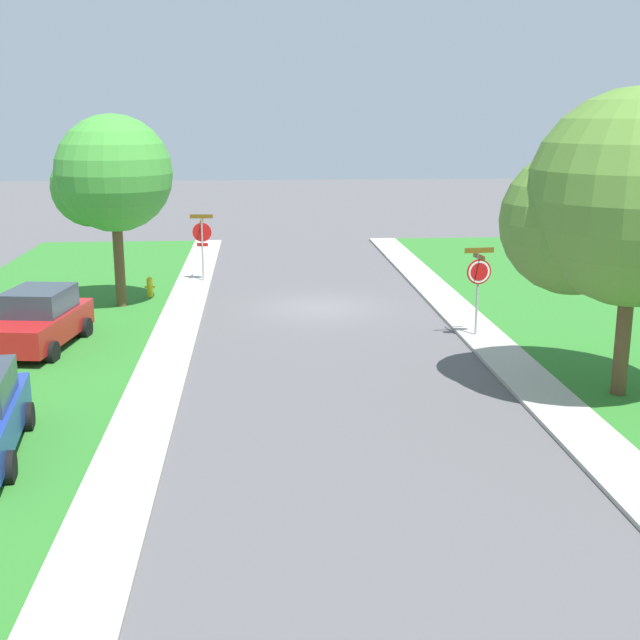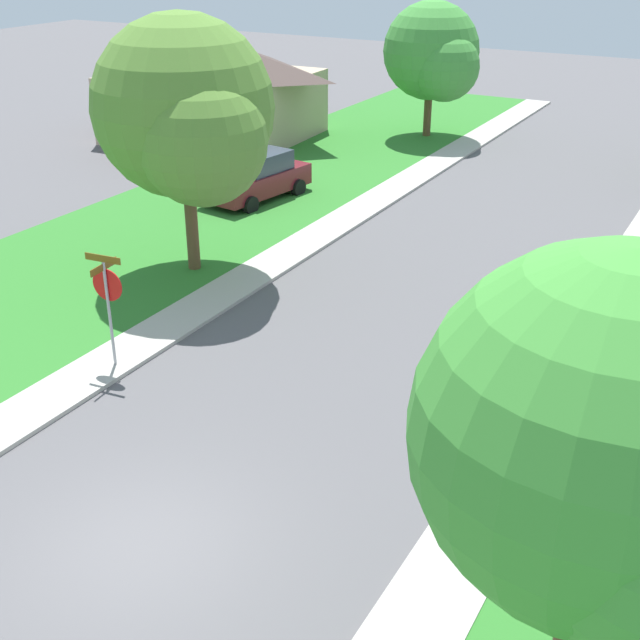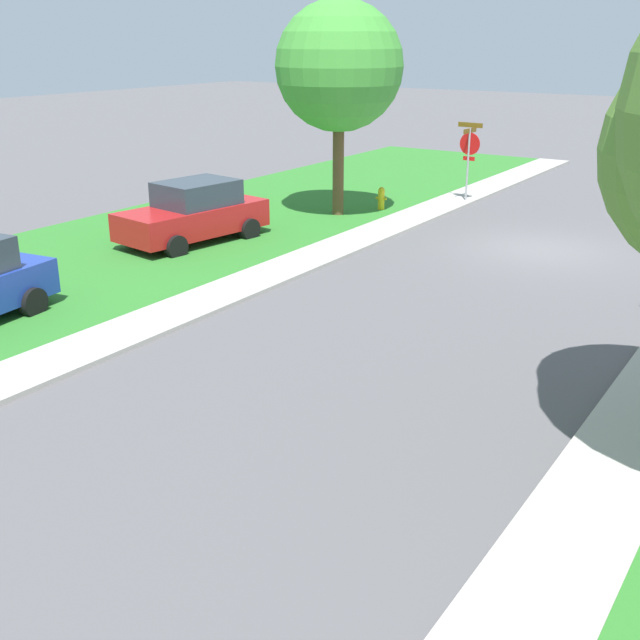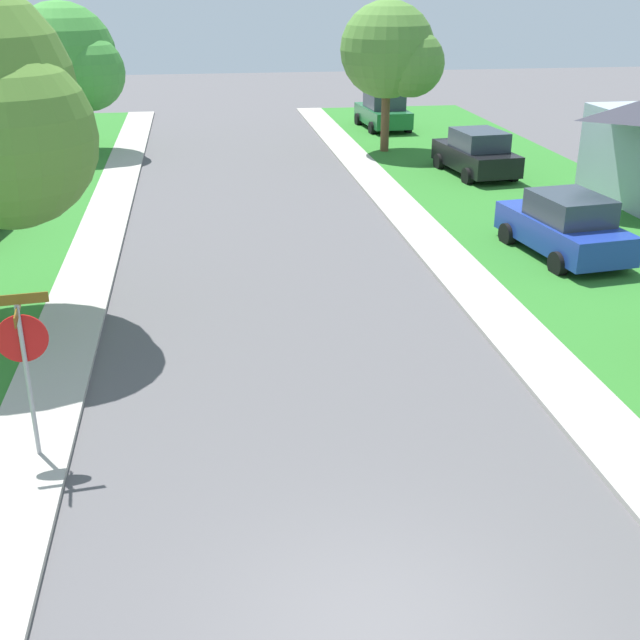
# 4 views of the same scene
# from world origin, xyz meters

# --- Properties ---
(ground_plane) EXTENTS (120.00, 120.00, 0.00)m
(ground_plane) POSITION_xyz_m (0.00, 0.00, 0.00)
(ground_plane) COLOR #565456
(sidewalk_east) EXTENTS (1.40, 56.00, 0.10)m
(sidewalk_east) POSITION_xyz_m (4.70, 12.00, 0.05)
(sidewalk_east) COLOR #ADA89E
(sidewalk_east) RESTS_ON ground
(sidewalk_west) EXTENTS (1.40, 56.00, 0.10)m
(sidewalk_west) POSITION_xyz_m (-4.70, 12.00, 0.05)
(sidewalk_west) COLOR #ADA89E
(sidewalk_west) RESTS_ON ground
(lawn_west) EXTENTS (8.00, 56.00, 0.08)m
(lawn_west) POSITION_xyz_m (-9.40, 12.00, 0.04)
(lawn_west) COLOR #2D7528
(lawn_west) RESTS_ON ground
(stop_sign_far_corner) EXTENTS (0.92, 0.92, 2.77)m
(stop_sign_far_corner) POSITION_xyz_m (-4.48, 4.42, 1.89)
(stop_sign_far_corner) COLOR #9E9EA3
(stop_sign_far_corner) RESTS_ON ground
(car_maroon_far_down_street) EXTENTS (2.49, 4.51, 1.76)m
(car_maroon_far_down_street) POSITION_xyz_m (-8.61, 16.71, 0.87)
(car_maroon_far_down_street) COLOR maroon
(car_maroon_far_down_street) RESTS_ON ground
(tree_sidewalk_mid) EXTENTS (4.26, 3.97, 6.67)m
(tree_sidewalk_mid) POSITION_xyz_m (7.14, -0.65, 4.54)
(tree_sidewalk_mid) COLOR brown
(tree_sidewalk_mid) RESTS_ON ground
(tree_across_right) EXTENTS (4.73, 4.40, 6.17)m
(tree_across_right) POSITION_xyz_m (-6.74, 28.79, 3.83)
(tree_across_right) COLOR brown
(tree_across_right) RESTS_ON ground
(tree_across_left) EXTENTS (5.34, 4.97, 7.25)m
(tree_across_left) POSITION_xyz_m (-6.19, 9.85, 4.60)
(tree_across_left) COLOR brown
(tree_across_left) RESTS_ON ground
(house_left_setback) EXTENTS (9.39, 8.26, 4.60)m
(house_left_setback) POSITION_xyz_m (-15.68, 23.88, 2.38)
(house_left_setback) COLOR tan
(house_left_setback) RESTS_ON ground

